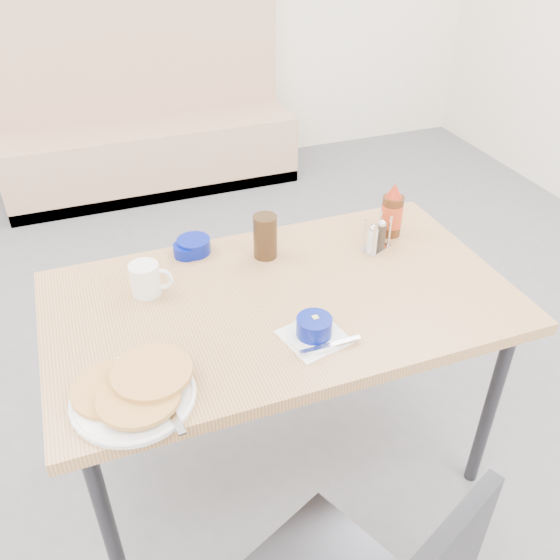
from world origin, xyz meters
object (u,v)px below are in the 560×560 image
object	(u,v)px
creamer_bowl	(194,246)
condiment_caddy	(377,238)
dining_table	(281,313)
amber_tumbler	(265,236)
grits_setting	(314,330)
pancake_plate	(134,391)
syrup_bottle	(392,213)
booth_bench	(148,134)
coffee_mug	(147,279)
butter_bowl	(187,250)

from	to	relation	value
creamer_bowl	condiment_caddy	distance (m)	0.62
dining_table	amber_tumbler	distance (m)	0.27
dining_table	grits_setting	world-z (taller)	grits_setting
pancake_plate	creamer_bowl	world-z (taller)	pancake_plate
syrup_bottle	booth_bench	bearing A→B (deg)	101.98
creamer_bowl	syrup_bottle	xyz separation A→B (m)	(0.68, -0.13, 0.06)
booth_bench	pancake_plate	bearing A→B (deg)	-99.80
grits_setting	creamer_bowl	xyz separation A→B (m)	(-0.20, 0.55, -0.00)
coffee_mug	booth_bench	bearing A→B (deg)	81.07
pancake_plate	coffee_mug	distance (m)	0.44
booth_bench	syrup_bottle	distance (m)	2.42
dining_table	butter_bowl	size ratio (longest dim) A/B	15.70
booth_bench	dining_table	xyz separation A→B (m)	(0.00, -2.53, 0.35)
coffee_mug	creamer_bowl	xyz separation A→B (m)	(0.19, 0.18, -0.03)
creamer_bowl	syrup_bottle	distance (m)	0.69
grits_setting	butter_bowl	bearing A→B (deg)	113.35
booth_bench	dining_table	bearing A→B (deg)	-90.00
pancake_plate	syrup_bottle	xyz separation A→B (m)	(0.98, 0.48, 0.06)
amber_tumbler	pancake_plate	bearing A→B (deg)	-135.97
dining_table	condiment_caddy	world-z (taller)	condiment_caddy
pancake_plate	condiment_caddy	xyz separation A→B (m)	(0.88, 0.41, 0.02)
coffee_mug	amber_tumbler	world-z (taller)	amber_tumbler
booth_bench	creamer_bowl	distance (m)	2.24
grits_setting	butter_bowl	distance (m)	0.59
booth_bench	creamer_bowl	world-z (taller)	booth_bench
grits_setting	condiment_caddy	size ratio (longest dim) A/B	1.75
pancake_plate	coffee_mug	xyz separation A→B (m)	(0.11, 0.42, 0.03)
creamer_bowl	butter_bowl	distance (m)	0.03
coffee_mug	syrup_bottle	distance (m)	0.87
coffee_mug	grits_setting	size ratio (longest dim) A/B	0.61
booth_bench	pancake_plate	world-z (taller)	booth_bench
grits_setting	amber_tumbler	world-z (taller)	amber_tumbler
pancake_plate	syrup_bottle	distance (m)	1.09
booth_bench	coffee_mug	bearing A→B (deg)	-98.93
dining_table	coffee_mug	xyz separation A→B (m)	(-0.37, 0.16, 0.11)
grits_setting	butter_bowl	world-z (taller)	grits_setting
dining_table	amber_tumbler	xyz separation A→B (m)	(0.03, 0.23, 0.14)
syrup_bottle	amber_tumbler	bearing A→B (deg)	177.58
booth_bench	syrup_bottle	world-z (taller)	booth_bench
grits_setting	amber_tumbler	xyz separation A→B (m)	(0.01, 0.44, 0.05)
pancake_plate	butter_bowl	bearing A→B (deg)	65.60
creamer_bowl	butter_bowl	size ratio (longest dim) A/B	1.25
coffee_mug	pancake_plate	bearing A→B (deg)	-104.54
butter_bowl	amber_tumbler	xyz separation A→B (m)	(0.25, -0.09, 0.05)
grits_setting	amber_tumbler	distance (m)	0.45
dining_table	pancake_plate	size ratio (longest dim) A/B	4.41
dining_table	creamer_bowl	distance (m)	0.40
pancake_plate	condiment_caddy	distance (m)	0.97
amber_tumbler	condiment_caddy	world-z (taller)	amber_tumbler
syrup_bottle	coffee_mug	bearing A→B (deg)	-176.43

